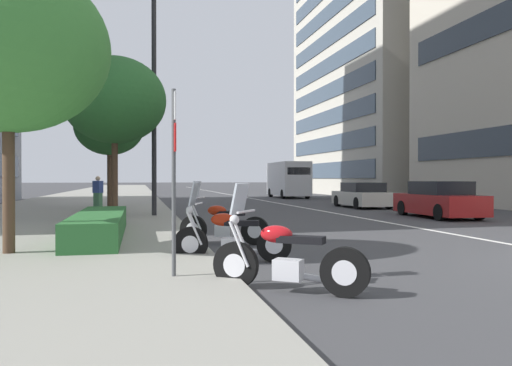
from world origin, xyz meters
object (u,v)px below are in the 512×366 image
at_px(motorcycle_nearest_camera, 285,260).
at_px(parking_sign_by_curb, 174,159).
at_px(street_tree_mid_sidewalk, 8,48).
at_px(delivery_van_ahead, 288,179).
at_px(car_mid_block_traffic, 439,201).
at_px(motorcycle_far_end_row, 230,238).
at_px(motorcycle_under_tarp, 222,225).
at_px(street_tree_far_plaza, 115,100).
at_px(car_approaching_light, 362,196).
at_px(street_lamp_with_banners, 162,81).
at_px(street_tree_by_lamp_post, 109,126).
at_px(pedestrian_on_plaza, 98,193).

height_order(motorcycle_nearest_camera, parking_sign_by_curb, parking_sign_by_curb).
bearing_deg(street_tree_mid_sidewalk, motorcycle_nearest_camera, -130.76).
relative_size(delivery_van_ahead, street_tree_mid_sidewalk, 1.13).
bearing_deg(car_mid_block_traffic, parking_sign_by_curb, 136.13).
distance_m(motorcycle_far_end_row, motorcycle_under_tarp, 2.65).
height_order(motorcycle_under_tarp, car_mid_block_traffic, motorcycle_under_tarp).
bearing_deg(street_tree_far_plaza, motorcycle_under_tarp, -158.29).
distance_m(motorcycle_nearest_camera, car_approaching_light, 21.21).
bearing_deg(delivery_van_ahead, motorcycle_far_end_row, 162.75).
relative_size(motorcycle_under_tarp, car_mid_block_traffic, 0.45).
bearing_deg(delivery_van_ahead, car_approaching_light, -179.66).
bearing_deg(street_lamp_with_banners, motorcycle_far_end_row, -175.72).
bearing_deg(motorcycle_nearest_camera, street_tree_by_lamp_post, -45.82).
xyz_separation_m(motorcycle_nearest_camera, parking_sign_by_curb, (0.72, 1.45, 1.39)).
xyz_separation_m(delivery_van_ahead, street_tree_far_plaza, (-21.19, 12.63, 2.81)).
bearing_deg(street_lamp_with_banners, car_mid_block_traffic, -98.72).
height_order(motorcycle_under_tarp, parking_sign_by_curb, parking_sign_by_curb).
relative_size(motorcycle_under_tarp, delivery_van_ahead, 0.33).
height_order(motorcycle_under_tarp, street_tree_far_plaza, street_tree_far_plaza).
height_order(motorcycle_nearest_camera, motorcycle_under_tarp, motorcycle_under_tarp).
bearing_deg(car_approaching_light, delivery_van_ahead, 0.22).
height_order(motorcycle_far_end_row, motorcycle_under_tarp, motorcycle_under_tarp).
xyz_separation_m(motorcycle_under_tarp, street_lamp_with_banners, (7.94, 1.06, 4.84)).
distance_m(street_lamp_with_banners, street_tree_far_plaza, 2.19).
distance_m(street_lamp_with_banners, pedestrian_on_plaza, 6.37).
xyz_separation_m(motorcycle_far_end_row, street_tree_far_plaza, (9.57, 2.49, 3.89)).
distance_m(street_tree_by_lamp_post, pedestrian_on_plaza, 3.75).
bearing_deg(pedestrian_on_plaza, street_lamp_with_banners, 74.68).
height_order(motorcycle_nearest_camera, street_lamp_with_banners, street_lamp_with_banners).
relative_size(parking_sign_by_curb, street_tree_mid_sidewalk, 0.49).
height_order(car_mid_block_traffic, car_approaching_light, car_mid_block_traffic).
xyz_separation_m(motorcycle_under_tarp, street_tree_by_lamp_post, (13.69, 3.30, 3.63)).
xyz_separation_m(street_tree_mid_sidewalk, street_tree_far_plaza, (8.56, -1.55, 0.33)).
relative_size(delivery_van_ahead, parking_sign_by_curb, 2.29).
bearing_deg(motorcycle_far_end_row, street_lamp_with_banners, -68.00).
relative_size(car_mid_block_traffic, delivery_van_ahead, 0.72).
bearing_deg(car_approaching_light, street_tree_far_plaza, 118.70).
xyz_separation_m(motorcycle_under_tarp, parking_sign_by_curb, (-4.64, 1.43, 1.38)).
xyz_separation_m(delivery_van_ahead, street_lamp_with_banners, (-20.19, 10.93, 3.77)).
height_order(car_mid_block_traffic, parking_sign_by_curb, parking_sign_by_curb).
relative_size(car_approaching_light, delivery_van_ahead, 0.70).
xyz_separation_m(motorcycle_under_tarp, street_tree_mid_sidewalk, (-1.62, 4.32, 3.56)).
relative_size(motorcycle_nearest_camera, street_lamp_with_banners, 0.22).
distance_m(motorcycle_far_end_row, street_tree_far_plaza, 10.63).
bearing_deg(street_lamp_with_banners, street_tree_mid_sidewalk, 161.21).
bearing_deg(parking_sign_by_curb, street_tree_far_plaza, 6.55).
bearing_deg(pedestrian_on_plaza, delivery_van_ahead, -179.69).
xyz_separation_m(street_lamp_with_banners, street_tree_by_lamp_post, (5.75, 2.24, -1.21)).
relative_size(delivery_van_ahead, pedestrian_on_plaza, 4.07).
bearing_deg(delivery_van_ahead, car_mid_block_traffic, -179.44).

